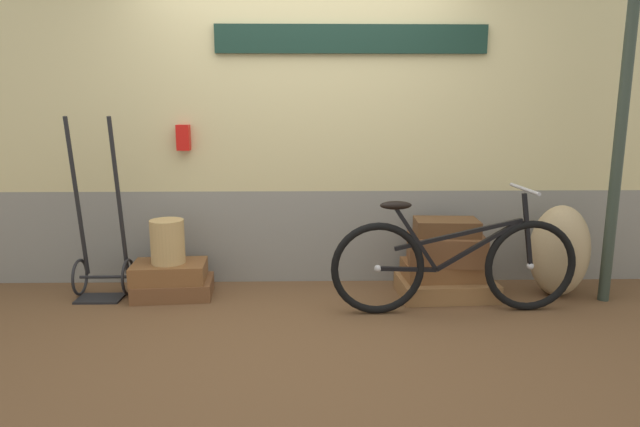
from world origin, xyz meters
TOP-DOWN VIEW (x-y plane):
  - ground at (0.00, 0.00)m, footprint 8.52×5.20m
  - station_building at (0.01, 0.85)m, footprint 6.52×0.74m
  - suitcase_0 at (-0.98, 0.41)m, footprint 0.62×0.45m
  - suitcase_1 at (-1.01, 0.40)m, footprint 0.57×0.39m
  - suitcase_2 at (1.12, 0.37)m, footprint 0.74×0.51m
  - suitcase_3 at (1.09, 0.41)m, footprint 0.60×0.41m
  - suitcase_4 at (1.12, 0.40)m, footprint 0.61×0.44m
  - suitcase_5 at (1.12, 0.41)m, footprint 0.49×0.32m
  - wicker_basket at (-1.01, 0.40)m, footprint 0.26×0.26m
  - luggage_trolley at (-1.53, 0.43)m, footprint 0.39×0.36m
  - burlap_sack at (1.99, 0.37)m, footprint 0.45×0.38m
  - bicycle at (1.08, 0.03)m, footprint 1.75×0.46m

SIDE VIEW (x-z plane):
  - ground at x=0.00m, z-range -0.06..0.00m
  - suitcase_0 at x=-0.98m, z-range 0.00..0.13m
  - suitcase_2 at x=1.12m, z-range 0.00..0.14m
  - suitcase_3 at x=1.09m, z-range 0.14..0.26m
  - suitcase_1 at x=-1.01m, z-range 0.13..0.27m
  - luggage_trolley at x=-1.53m, z-range -0.36..1.01m
  - bicycle at x=1.08m, z-range -0.09..0.80m
  - burlap_sack at x=1.99m, z-range 0.00..0.71m
  - suitcase_4 at x=1.12m, z-range 0.26..0.47m
  - wicker_basket at x=-1.01m, z-range 0.27..0.60m
  - suitcase_5 at x=1.12m, z-range 0.47..0.60m
  - station_building at x=0.01m, z-range 0.00..2.42m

